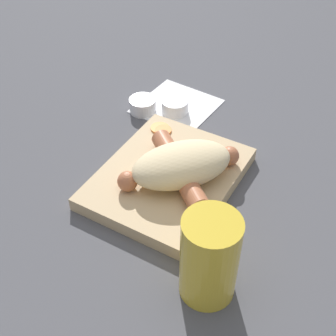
{
  "coord_description": "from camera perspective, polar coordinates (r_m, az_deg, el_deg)",
  "views": [
    {
      "loc": [
        0.46,
        0.26,
        0.52
      ],
      "look_at": [
        0.0,
        0.0,
        0.03
      ],
      "focal_mm": 50.0,
      "sensor_mm": 36.0,
      "label": 1
    }
  ],
  "objects": [
    {
      "name": "napkin",
      "position": [
        0.9,
        1.07,
        7.59
      ],
      "size": [
        0.14,
        0.14,
        0.0
      ],
      "color": "white",
      "rests_on": "ground_plane"
    },
    {
      "name": "condiment_cup_far",
      "position": [
        0.88,
        -3.1,
        7.57
      ],
      "size": [
        0.05,
        0.05,
        0.03
      ],
      "color": "white",
      "rests_on": "ground_plane"
    },
    {
      "name": "sausage",
      "position": [
        0.71,
        1.47,
        -0.02
      ],
      "size": [
        0.16,
        0.15,
        0.03
      ],
      "color": "#B26642",
      "rests_on": "food_tray"
    },
    {
      "name": "ground_plane",
      "position": [
        0.74,
        0.0,
        -1.87
      ],
      "size": [
        3.0,
        3.0,
        0.0
      ],
      "primitive_type": "plane",
      "color": "#4C4C51"
    },
    {
      "name": "condiment_cup_near",
      "position": [
        0.88,
        0.85,
        7.42
      ],
      "size": [
        0.05,
        0.05,
        0.03
      ],
      "color": "white",
      "rests_on": "ground_plane"
    },
    {
      "name": "food_tray",
      "position": [
        0.73,
        0.0,
        -1.24
      ],
      "size": [
        0.24,
        0.19,
        0.02
      ],
      "color": "tan",
      "rests_on": "ground_plane"
    },
    {
      "name": "drink_glass",
      "position": [
        0.57,
        5.06,
        -10.88
      ],
      "size": [
        0.07,
        0.07,
        0.13
      ],
      "color": "gold",
      "rests_on": "ground_plane"
    },
    {
      "name": "pickled_veggies",
      "position": [
        0.8,
        -0.8,
        4.77
      ],
      "size": [
        0.04,
        0.05,
        0.0
      ],
      "color": "orange",
      "rests_on": "food_tray"
    },
    {
      "name": "bread_roll",
      "position": [
        0.69,
        1.61,
        0.35
      ],
      "size": [
        0.17,
        0.17,
        0.06
      ],
      "color": "beige",
      "rests_on": "food_tray"
    }
  ]
}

